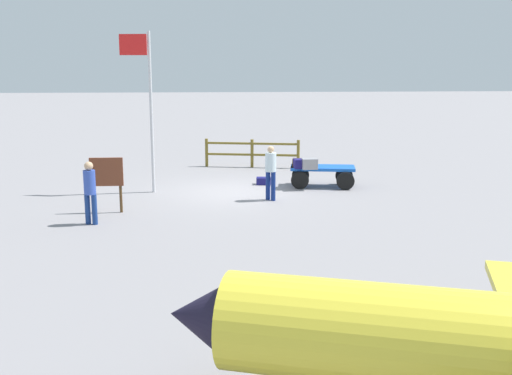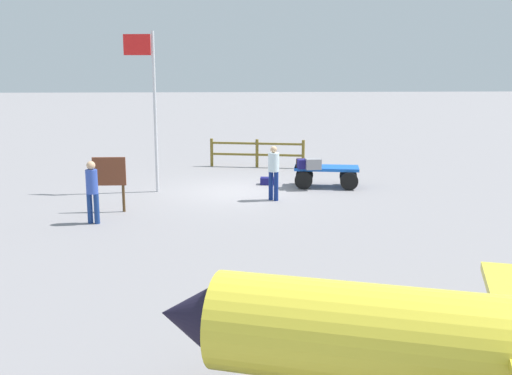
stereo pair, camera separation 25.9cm
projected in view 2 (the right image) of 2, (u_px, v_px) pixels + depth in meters
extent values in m
plane|color=gray|center=(239.00, 192.00, 20.29)|extent=(120.00, 120.00, 0.00)
cube|color=blue|center=(327.00, 168.00, 20.93)|extent=(2.26, 1.23, 0.10)
cube|color=blue|center=(296.00, 167.00, 21.04)|extent=(0.21, 0.86, 0.10)
cylinder|color=black|center=(304.00, 180.00, 20.62)|extent=(0.61, 0.21, 0.60)
cylinder|color=black|center=(305.00, 175.00, 21.54)|extent=(0.61, 0.21, 0.60)
cylinder|color=black|center=(349.00, 181.00, 20.46)|extent=(0.61, 0.21, 0.60)
cylinder|color=black|center=(348.00, 176.00, 21.38)|extent=(0.61, 0.21, 0.60)
cube|color=gray|center=(313.00, 164.00, 20.39)|extent=(0.51, 0.39, 0.35)
cube|color=#3E2C17|center=(304.00, 163.00, 20.75)|extent=(0.59, 0.40, 0.29)
cube|color=navy|center=(307.00, 164.00, 20.58)|extent=(0.68, 0.45, 0.30)
cube|color=#151458|center=(268.00, 181.00, 21.43)|extent=(0.53, 0.39, 0.24)
cylinder|color=navy|center=(276.00, 186.00, 18.93)|extent=(0.14, 0.14, 0.90)
cylinder|color=navy|center=(271.00, 185.00, 19.05)|extent=(0.14, 0.14, 0.90)
cylinder|color=silver|center=(274.00, 162.00, 18.84)|extent=(0.48, 0.48, 0.58)
sphere|color=tan|center=(274.00, 149.00, 18.76)|extent=(0.21, 0.21, 0.21)
cylinder|color=navy|center=(97.00, 209.00, 16.30)|extent=(0.14, 0.14, 0.81)
cylinder|color=navy|center=(90.00, 208.00, 16.35)|extent=(0.14, 0.14, 0.81)
cylinder|color=#324EB0|center=(92.00, 182.00, 16.18)|extent=(0.39, 0.39, 0.63)
sphere|color=tan|center=(91.00, 165.00, 16.09)|extent=(0.23, 0.23, 0.23)
cone|color=black|center=(194.00, 316.00, 7.91)|extent=(1.19, 1.33, 1.12)
cylinder|color=silver|center=(155.00, 113.00, 19.78)|extent=(0.10, 0.10, 5.12)
cube|color=red|center=(137.00, 45.00, 19.32)|extent=(0.87, 0.21, 0.64)
cylinder|color=#4C3319|center=(124.00, 198.00, 17.58)|extent=(0.08, 0.08, 0.77)
cylinder|color=#4C3319|center=(97.00, 199.00, 17.55)|extent=(0.08, 0.08, 0.77)
cube|color=brown|center=(109.00, 171.00, 17.40)|extent=(0.93, 0.06, 0.80)
cylinder|color=brown|center=(303.00, 154.00, 24.49)|extent=(0.12, 0.12, 1.12)
cylinder|color=brown|center=(257.00, 153.00, 24.72)|extent=(0.12, 0.12, 1.12)
cylinder|color=brown|center=(212.00, 152.00, 24.96)|extent=(0.12, 0.12, 1.12)
cube|color=brown|center=(257.00, 144.00, 24.64)|extent=(3.64, 0.73, 0.08)
cube|color=brown|center=(257.00, 155.00, 24.74)|extent=(3.64, 0.73, 0.08)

